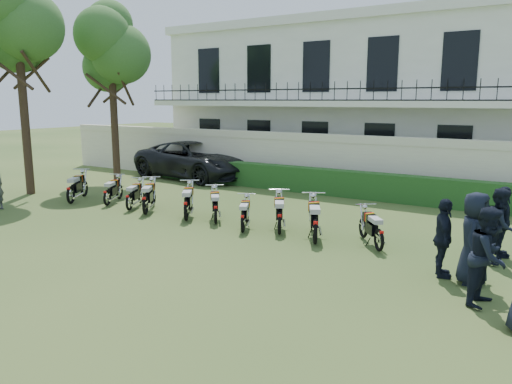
{
  "coord_description": "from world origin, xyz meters",
  "views": [
    {
      "loc": [
        8.48,
        -10.53,
        3.67
      ],
      "look_at": [
        0.73,
        1.57,
        1.0
      ],
      "focal_mm": 35.0,
      "sensor_mm": 36.0,
      "label": 1
    }
  ],
  "objects_px": {
    "motorcycle_2": "(129,198)",
    "motorcycle_8": "(315,225)",
    "suv": "(195,160)",
    "officer_2": "(443,238)",
    "motorcycle_1": "(107,194)",
    "officer_5": "(502,222)",
    "tree_west_near": "(111,48)",
    "motorcycle_3": "(145,201)",
    "officer_1": "(488,256)",
    "motorcycle_7": "(279,218)",
    "motorcycle_6": "(243,219)",
    "motorcycle_0": "(70,191)",
    "motorcycle_9": "(379,235)",
    "motorcycle_5": "(215,210)",
    "officer_3": "(474,238)",
    "motorcycle_4": "(186,206)",
    "tree_west_mid": "(17,18)",
    "officer_4": "(500,226)"
  },
  "relations": [
    {
      "from": "motorcycle_4",
      "to": "motorcycle_1",
      "type": "bearing_deg",
      "value": 142.29
    },
    {
      "from": "motorcycle_3",
      "to": "officer_1",
      "type": "height_order",
      "value": "officer_1"
    },
    {
      "from": "motorcycle_0",
      "to": "officer_2",
      "type": "height_order",
      "value": "officer_2"
    },
    {
      "from": "tree_west_mid",
      "to": "officer_4",
      "type": "relative_size",
      "value": 5.09
    },
    {
      "from": "suv",
      "to": "officer_2",
      "type": "bearing_deg",
      "value": -112.78
    },
    {
      "from": "motorcycle_9",
      "to": "officer_3",
      "type": "relative_size",
      "value": 0.76
    },
    {
      "from": "suv",
      "to": "motorcycle_5",
      "type": "bearing_deg",
      "value": -129.06
    },
    {
      "from": "motorcycle_4",
      "to": "suv",
      "type": "xyz_separation_m",
      "value": [
        -5.26,
        6.81,
        0.37
      ]
    },
    {
      "from": "officer_1",
      "to": "officer_4",
      "type": "distance_m",
      "value": 2.73
    },
    {
      "from": "motorcycle_8",
      "to": "officer_5",
      "type": "height_order",
      "value": "officer_5"
    },
    {
      "from": "motorcycle_1",
      "to": "motorcycle_8",
      "type": "distance_m",
      "value": 8.17
    },
    {
      "from": "motorcycle_3",
      "to": "motorcycle_7",
      "type": "distance_m",
      "value": 4.82
    },
    {
      "from": "motorcycle_3",
      "to": "officer_3",
      "type": "xyz_separation_m",
      "value": [
        9.9,
        -0.78,
        0.45
      ]
    },
    {
      "from": "motorcycle_8",
      "to": "motorcycle_6",
      "type": "bearing_deg",
      "value": 152.92
    },
    {
      "from": "motorcycle_1",
      "to": "officer_5",
      "type": "distance_m",
      "value": 12.34
    },
    {
      "from": "motorcycle_3",
      "to": "officer_5",
      "type": "relative_size",
      "value": 1.0
    },
    {
      "from": "motorcycle_0",
      "to": "motorcycle_7",
      "type": "bearing_deg",
      "value": -28.82
    },
    {
      "from": "motorcycle_7",
      "to": "motorcycle_9",
      "type": "relative_size",
      "value": 1.2
    },
    {
      "from": "tree_west_near",
      "to": "motorcycle_2",
      "type": "xyz_separation_m",
      "value": [
        5.12,
        -4.11,
        -5.45
      ]
    },
    {
      "from": "tree_west_near",
      "to": "officer_2",
      "type": "distance_m",
      "value": 16.89
    },
    {
      "from": "officer_4",
      "to": "motorcycle_5",
      "type": "bearing_deg",
      "value": 96.5
    },
    {
      "from": "suv",
      "to": "officer_1",
      "type": "height_order",
      "value": "officer_1"
    },
    {
      "from": "motorcycle_6",
      "to": "officer_2",
      "type": "distance_m",
      "value": 5.49
    },
    {
      "from": "officer_2",
      "to": "officer_5",
      "type": "height_order",
      "value": "officer_5"
    },
    {
      "from": "motorcycle_0",
      "to": "tree_west_near",
      "type": "bearing_deg",
      "value": 87.81
    },
    {
      "from": "officer_1",
      "to": "motorcycle_9",
      "type": "bearing_deg",
      "value": 62.65
    },
    {
      "from": "tree_west_near",
      "to": "motorcycle_6",
      "type": "distance_m",
      "value": 12.12
    },
    {
      "from": "motorcycle_6",
      "to": "motorcycle_7",
      "type": "bearing_deg",
      "value": -6.16
    },
    {
      "from": "motorcycle_2",
      "to": "motorcycle_8",
      "type": "height_order",
      "value": "motorcycle_8"
    },
    {
      "from": "officer_4",
      "to": "officer_5",
      "type": "relative_size",
      "value": 1.02
    },
    {
      "from": "tree_west_mid",
      "to": "tree_west_near",
      "type": "bearing_deg",
      "value": 82.87
    },
    {
      "from": "tree_west_mid",
      "to": "motorcycle_1",
      "type": "relative_size",
      "value": 5.45
    },
    {
      "from": "motorcycle_1",
      "to": "officer_2",
      "type": "relative_size",
      "value": 0.97
    },
    {
      "from": "motorcycle_9",
      "to": "suv",
      "type": "bearing_deg",
      "value": 110.65
    },
    {
      "from": "motorcycle_2",
      "to": "motorcycle_7",
      "type": "bearing_deg",
      "value": -25.62
    },
    {
      "from": "tree_west_near",
      "to": "officer_5",
      "type": "relative_size",
      "value": 4.67
    },
    {
      "from": "motorcycle_0",
      "to": "motorcycle_8",
      "type": "relative_size",
      "value": 0.95
    },
    {
      "from": "motorcycle_6",
      "to": "officer_4",
      "type": "relative_size",
      "value": 0.89
    },
    {
      "from": "motorcycle_0",
      "to": "motorcycle_5",
      "type": "height_order",
      "value": "motorcycle_0"
    },
    {
      "from": "officer_3",
      "to": "motorcycle_2",
      "type": "bearing_deg",
      "value": 86.04
    },
    {
      "from": "motorcycle_7",
      "to": "officer_5",
      "type": "distance_m",
      "value": 5.49
    },
    {
      "from": "officer_5",
      "to": "motorcycle_0",
      "type": "bearing_deg",
      "value": 78.63
    },
    {
      "from": "motorcycle_6",
      "to": "motorcycle_1",
      "type": "bearing_deg",
      "value": 148.19
    },
    {
      "from": "motorcycle_6",
      "to": "officer_3",
      "type": "height_order",
      "value": "officer_3"
    },
    {
      "from": "officer_2",
      "to": "officer_4",
      "type": "relative_size",
      "value": 0.97
    },
    {
      "from": "motorcycle_4",
      "to": "officer_4",
      "type": "height_order",
      "value": "officer_4"
    },
    {
      "from": "motorcycle_3",
      "to": "motorcycle_8",
      "type": "bearing_deg",
      "value": -34.25
    },
    {
      "from": "suv",
      "to": "officer_2",
      "type": "relative_size",
      "value": 3.73
    },
    {
      "from": "tree_west_near",
      "to": "motorcycle_1",
      "type": "bearing_deg",
      "value": -45.72
    },
    {
      "from": "motorcycle_2",
      "to": "officer_1",
      "type": "height_order",
      "value": "officer_1"
    }
  ]
}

